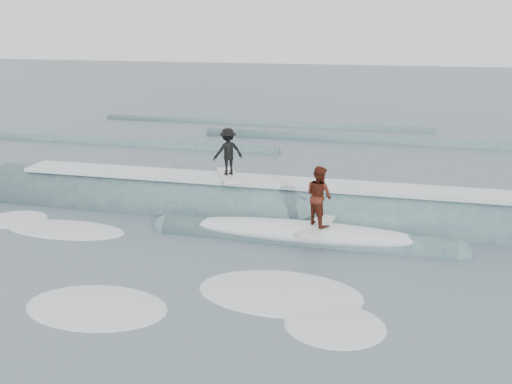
# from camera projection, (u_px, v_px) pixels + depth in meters

# --- Properties ---
(ground) EXTENTS (160.00, 160.00, 0.00)m
(ground) POSITION_uv_depth(u_px,v_px,m) (227.00, 262.00, 16.01)
(ground) COLOR #40525D
(ground) RESTS_ON ground
(breaking_wave) EXTENTS (22.88, 3.98, 2.41)m
(breaking_wave) POSITION_uv_depth(u_px,v_px,m) (267.00, 216.00, 19.79)
(breaking_wave) COLOR #3C5C65
(breaking_wave) RESTS_ON ground
(surfer_black) EXTENTS (1.36, 2.04, 1.73)m
(surfer_black) POSITION_uv_depth(u_px,v_px,m) (228.00, 154.00, 19.75)
(surfer_black) COLOR silver
(surfer_black) RESTS_ON ground
(surfer_red) EXTENTS (1.13, 2.06, 1.94)m
(surfer_red) POSITION_uv_depth(u_px,v_px,m) (319.00, 199.00, 17.09)
(surfer_red) COLOR silver
(surfer_red) RESTS_ON ground
(whitewater) EXTENTS (15.18, 7.24, 0.10)m
(whitewater) POSITION_uv_depth(u_px,v_px,m) (174.00, 269.00, 15.60)
(whitewater) COLOR white
(whitewater) RESTS_ON ground
(far_swells) EXTENTS (38.82, 8.65, 0.80)m
(far_swells) POSITION_uv_depth(u_px,v_px,m) (261.00, 138.00, 33.18)
(far_swells) COLOR #3C5C65
(far_swells) RESTS_ON ground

